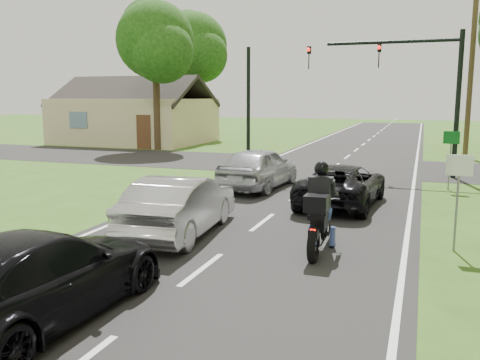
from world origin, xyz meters
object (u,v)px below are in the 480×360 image
(silver_suv, at_px, (259,167))
(silver_sedan, at_px, (180,205))
(dark_suv, at_px, (342,185))
(traffic_signal, at_px, (411,77))
(motorcycle_rider, at_px, (320,217))
(dark_car_behind, at_px, (37,276))
(sign_white, at_px, (459,179))
(sign_green, at_px, (451,146))
(utility_pole_far, at_px, (472,64))

(silver_suv, bearing_deg, silver_sedan, 95.75)
(dark_suv, height_order, silver_suv, silver_suv)
(traffic_signal, bearing_deg, motorcycle_rider, -96.64)
(motorcycle_rider, bearing_deg, dark_car_behind, -125.87)
(traffic_signal, bearing_deg, dark_suv, -103.39)
(dark_car_behind, relative_size, sign_white, 2.25)
(silver_sedan, relative_size, dark_car_behind, 0.92)
(dark_car_behind, bearing_deg, motorcycle_rider, -122.99)
(silver_suv, relative_size, sign_white, 2.11)
(traffic_signal, xyz_separation_m, sign_green, (1.56, -3.02, -2.54))
(utility_pole_far, bearing_deg, sign_white, -94.51)
(sign_green, bearing_deg, dark_car_behind, -114.22)
(silver_suv, xyz_separation_m, sign_white, (6.37, -5.93, 0.82))
(silver_suv, xyz_separation_m, traffic_signal, (5.01, 5.09, 3.36))
(silver_sedan, height_order, sign_green, sign_green)
(dark_suv, bearing_deg, sign_green, -125.04)
(motorcycle_rider, height_order, sign_green, sign_green)
(traffic_signal, relative_size, sign_white, 3.00)
(silver_suv, height_order, dark_car_behind, silver_suv)
(dark_car_behind, height_order, utility_pole_far, utility_pole_far)
(traffic_signal, bearing_deg, dark_car_behind, -105.50)
(dark_suv, height_order, dark_car_behind, dark_car_behind)
(dark_car_behind, xyz_separation_m, sign_green, (6.26, 13.91, 0.89))
(dark_suv, relative_size, sign_white, 2.17)
(sign_green, bearing_deg, traffic_signal, 117.38)
(sign_green, bearing_deg, silver_suv, -162.51)
(motorcycle_rider, relative_size, dark_suv, 0.51)
(sign_white, bearing_deg, utility_pole_far, 85.49)
(dark_car_behind, distance_m, sign_green, 15.28)
(silver_suv, relative_size, traffic_signal, 0.70)
(silver_suv, distance_m, sign_green, 6.94)
(traffic_signal, bearing_deg, sign_green, -62.62)
(sign_white, bearing_deg, motorcycle_rider, -159.11)
(traffic_signal, height_order, sign_white, traffic_signal)
(silver_sedan, distance_m, traffic_signal, 13.23)
(dark_suv, xyz_separation_m, sign_green, (3.24, 4.02, 0.95))
(traffic_signal, distance_m, utility_pole_far, 8.55)
(silver_suv, relative_size, dark_car_behind, 0.94)
(dark_car_behind, height_order, traffic_signal, traffic_signal)
(silver_suv, height_order, sign_green, sign_green)
(motorcycle_rider, distance_m, silver_suv, 7.86)
(silver_sedan, xyz_separation_m, traffic_signal, (4.87, 11.83, 3.40))
(motorcycle_rider, xyz_separation_m, dark_suv, (-0.27, 5.03, -0.14))
(silver_suv, xyz_separation_m, dark_car_behind, (0.32, -11.84, -0.07))
(utility_pole_far, bearing_deg, silver_sedan, -111.30)
(motorcycle_rider, bearing_deg, silver_sedan, 174.21)
(utility_pole_far, bearing_deg, traffic_signal, -109.68)
(motorcycle_rider, bearing_deg, utility_pole_far, 76.25)
(traffic_signal, bearing_deg, silver_sedan, -112.37)
(traffic_signal, height_order, utility_pole_far, utility_pole_far)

